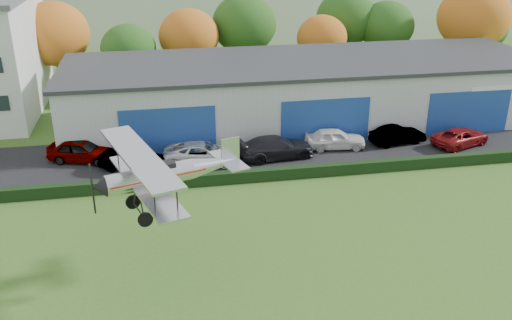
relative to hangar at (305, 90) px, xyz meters
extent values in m
cube|color=black|center=(-2.00, -6.98, -2.63)|extent=(48.00, 9.00, 0.05)
cube|color=black|center=(-2.00, -11.78, -2.26)|extent=(46.00, 0.60, 0.80)
cube|color=#B2B7BC|center=(0.00, 0.02, -0.16)|extent=(40.00, 12.00, 5.00)
cube|color=#2D3033|center=(0.00, 0.02, 2.49)|extent=(40.60, 12.60, 0.30)
cube|color=#1E4192|center=(-12.00, -6.03, -0.86)|extent=(7.00, 0.12, 3.60)
cube|color=#1E4192|center=(0.00, -6.03, -0.86)|extent=(7.00, 0.12, 3.60)
cube|color=#1E4192|center=(12.00, -6.03, -0.86)|extent=(7.00, 0.12, 3.60)
cylinder|color=#3D2614|center=(-22.00, 12.02, -1.08)|extent=(0.36, 0.36, 3.15)
ellipsoid|color=#B75A16|center=(-22.00, 12.02, 3.37)|extent=(6.84, 6.84, 6.16)
cylinder|color=#3D2614|center=(-15.00, 10.02, -1.43)|extent=(0.36, 0.36, 2.45)
ellipsoid|color=#1E4C14|center=(-15.00, 10.02, 2.03)|extent=(5.32, 5.32, 4.79)
cylinder|color=#3D2614|center=(-9.00, 12.02, -1.26)|extent=(0.36, 0.36, 2.80)
ellipsoid|color=#B75A16|center=(-9.00, 12.02, 2.70)|extent=(6.08, 6.08, 5.47)
cylinder|color=#3D2614|center=(-3.00, 14.02, -1.08)|extent=(0.36, 0.36, 3.15)
ellipsoid|color=#1E4C14|center=(-3.00, 14.02, 3.37)|extent=(6.84, 6.84, 6.16)
cylinder|color=#3D2614|center=(5.00, 12.02, -1.43)|extent=(0.36, 0.36, 2.45)
ellipsoid|color=#B75A16|center=(5.00, 12.02, 2.03)|extent=(5.32, 5.32, 4.79)
cylinder|color=#3D2614|center=(13.00, 14.02, -1.26)|extent=(0.36, 0.36, 2.80)
ellipsoid|color=#1E4C14|center=(13.00, 14.02, 2.70)|extent=(6.08, 6.08, 5.47)
cylinder|color=#3D2614|center=(21.00, 10.02, -0.91)|extent=(0.36, 0.36, 3.50)
ellipsoid|color=#B75A16|center=(21.00, 10.02, 4.04)|extent=(7.60, 7.60, 6.84)
cylinder|color=#3D2614|center=(25.00, 14.02, -1.43)|extent=(0.36, 0.36, 2.45)
ellipsoid|color=#1E4C14|center=(25.00, 14.02, 2.03)|extent=(5.32, 5.32, 4.79)
cylinder|color=#3D2614|center=(9.00, 16.02, -1.08)|extent=(0.36, 0.36, 3.15)
ellipsoid|color=#1E4C14|center=(9.00, 16.02, 3.37)|extent=(6.84, 6.84, 6.16)
ellipsoid|color=#4C6642|center=(15.00, 112.02, -18.06)|extent=(320.00, 196.00, 56.00)
ellipsoid|color=#4C6642|center=(85.00, 112.02, -12.56)|extent=(240.00, 126.00, 36.00)
imported|color=gray|center=(-18.24, -6.30, -1.79)|extent=(5.18, 3.37, 1.64)
imported|color=gray|center=(-14.52, -8.56, -1.83)|extent=(5.00, 3.34, 1.56)
imported|color=silver|center=(-9.77, -8.24, -1.85)|extent=(5.74, 3.18, 1.52)
imported|color=black|center=(-4.36, -8.21, -1.79)|extent=(5.84, 2.93, 1.63)
imported|color=silver|center=(0.45, -7.18, -1.82)|extent=(4.77, 2.32, 1.57)
imported|color=gray|center=(5.54, -7.17, -1.89)|extent=(4.54, 2.20, 1.43)
imported|color=maroon|center=(10.22, -8.34, -1.94)|extent=(5.29, 3.79, 1.34)
cylinder|color=silver|center=(-13.25, -20.94, 2.37)|extent=(4.28, 2.21, 0.99)
cone|color=silver|center=(-10.11, -19.94, 2.37)|extent=(2.60, 1.67, 0.99)
cone|color=black|center=(-15.50, -21.65, 2.37)|extent=(0.82, 1.11, 0.99)
cube|color=#AF1D08|center=(-12.94, -20.84, 2.42)|extent=(4.71, 2.36, 0.07)
cube|color=black|center=(-12.73, -20.77, 2.83)|extent=(1.46, 1.03, 0.27)
cube|color=silver|center=(-13.46, -21.00, 2.04)|extent=(3.70, 7.96, 0.11)
cube|color=silver|center=(-13.67, -21.07, 3.52)|extent=(3.94, 8.41, 0.11)
cylinder|color=black|center=(-13.07, -23.88, 2.78)|extent=(0.08, 0.08, 1.43)
cylinder|color=black|center=(-12.12, -23.58, 2.78)|extent=(0.08, 0.08, 1.43)
cylinder|color=black|center=(-14.80, -18.43, 2.78)|extent=(0.08, 0.08, 1.43)
cylinder|color=black|center=(-13.85, -18.13, 2.78)|extent=(0.08, 0.08, 1.43)
cylinder|color=black|center=(-13.55, -21.44, 3.14)|extent=(0.13, 0.24, 0.82)
cylinder|color=black|center=(-13.79, -20.70, 3.14)|extent=(0.13, 0.24, 0.82)
cylinder|color=black|center=(-13.74, -21.58, 1.43)|extent=(0.30, 0.75, 1.35)
cylinder|color=black|center=(-14.02, -20.69, 1.43)|extent=(0.30, 0.75, 1.35)
cylinder|color=black|center=(-13.88, -21.14, 0.77)|extent=(0.70, 2.01, 0.08)
cylinder|color=black|center=(-13.58, -22.08, 0.77)|extent=(0.72, 0.36, 0.70)
cylinder|color=black|center=(-14.18, -20.19, 0.77)|extent=(0.72, 0.36, 0.70)
cylinder|color=black|center=(-9.37, -19.71, 2.09)|extent=(0.40, 0.18, 0.46)
cube|color=silver|center=(-9.37, -19.71, 2.42)|extent=(1.81, 3.02, 0.07)
cube|color=silver|center=(-9.27, -19.68, 2.97)|extent=(0.96, 0.36, 1.21)
cube|color=black|center=(-15.79, -21.74, 2.37)|extent=(0.10, 0.15, 2.42)
camera|label=1|loc=(-12.69, -45.13, 13.36)|focal=39.25mm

